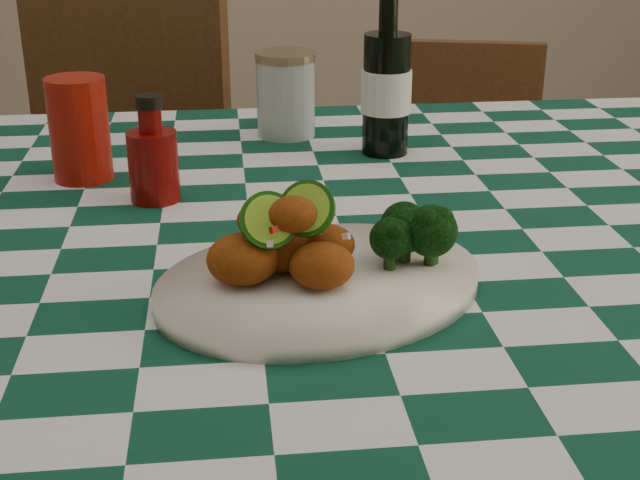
{
  "coord_description": "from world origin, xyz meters",
  "views": [
    {
      "loc": [
        -0.03,
        -0.97,
        1.16
      ],
      "look_at": [
        0.06,
        -0.2,
        0.84
      ],
      "focal_mm": 50.0,
      "sensor_mm": 36.0,
      "label": 1
    }
  ],
  "objects_px": {
    "mason_jar": "(286,94)",
    "beer_bottle": "(387,70)",
    "fried_chicken_pile": "(292,237)",
    "red_tumbler": "(79,129)",
    "wooden_chair_left": "(90,229)",
    "plate": "(320,284)",
    "wooden_chair_right": "(447,247)",
    "ketchup_bottle": "(152,149)"
  },
  "relations": [
    {
      "from": "mason_jar",
      "to": "beer_bottle",
      "type": "xyz_separation_m",
      "value": [
        0.13,
        -0.11,
        0.06
      ]
    },
    {
      "from": "fried_chicken_pile",
      "to": "mason_jar",
      "type": "bearing_deg",
      "value": 86.19
    },
    {
      "from": "red_tumbler",
      "to": "wooden_chair_left",
      "type": "bearing_deg",
      "value": 99.12
    },
    {
      "from": "plate",
      "to": "beer_bottle",
      "type": "bearing_deg",
      "value": 72.12
    },
    {
      "from": "wooden_chair_left",
      "to": "wooden_chair_right",
      "type": "bearing_deg",
      "value": 23.7
    },
    {
      "from": "fried_chicken_pile",
      "to": "red_tumbler",
      "type": "bearing_deg",
      "value": 123.1
    },
    {
      "from": "beer_bottle",
      "to": "wooden_chair_left",
      "type": "relative_size",
      "value": 0.24
    },
    {
      "from": "mason_jar",
      "to": "wooden_chair_right",
      "type": "relative_size",
      "value": 0.15
    },
    {
      "from": "mason_jar",
      "to": "beer_bottle",
      "type": "height_order",
      "value": "beer_bottle"
    },
    {
      "from": "fried_chicken_pile",
      "to": "ketchup_bottle",
      "type": "bearing_deg",
      "value": 117.42
    },
    {
      "from": "mason_jar",
      "to": "wooden_chair_right",
      "type": "distance_m",
      "value": 0.7
    },
    {
      "from": "fried_chicken_pile",
      "to": "wooden_chair_left",
      "type": "distance_m",
      "value": 1.05
    },
    {
      "from": "ketchup_bottle",
      "to": "mason_jar",
      "type": "relative_size",
      "value": 1.04
    },
    {
      "from": "red_tumbler",
      "to": "wooden_chair_right",
      "type": "relative_size",
      "value": 0.16
    },
    {
      "from": "plate",
      "to": "fried_chicken_pile",
      "type": "bearing_deg",
      "value": 180.0
    },
    {
      "from": "red_tumbler",
      "to": "wooden_chair_right",
      "type": "distance_m",
      "value": 0.98
    },
    {
      "from": "fried_chicken_pile",
      "to": "wooden_chair_left",
      "type": "xyz_separation_m",
      "value": [
        -0.33,
        0.93,
        -0.35
      ]
    },
    {
      "from": "beer_bottle",
      "to": "wooden_chair_right",
      "type": "distance_m",
      "value": 0.75
    },
    {
      "from": "beer_bottle",
      "to": "wooden_chair_left",
      "type": "xyz_separation_m",
      "value": [
        -0.5,
        0.49,
        -0.41
      ]
    },
    {
      "from": "mason_jar",
      "to": "wooden_chair_left",
      "type": "height_order",
      "value": "wooden_chair_left"
    },
    {
      "from": "wooden_chair_left",
      "to": "beer_bottle",
      "type": "bearing_deg",
      "value": -22.14
    },
    {
      "from": "ketchup_bottle",
      "to": "fried_chicken_pile",
      "type": "bearing_deg",
      "value": -62.58
    },
    {
      "from": "plate",
      "to": "red_tumbler",
      "type": "relative_size",
      "value": 2.43
    },
    {
      "from": "mason_jar",
      "to": "wooden_chair_right",
      "type": "xyz_separation_m",
      "value": [
        0.37,
        0.4,
        -0.44
      ]
    },
    {
      "from": "red_tumbler",
      "to": "beer_bottle",
      "type": "height_order",
      "value": "beer_bottle"
    },
    {
      "from": "plate",
      "to": "ketchup_bottle",
      "type": "bearing_deg",
      "value": 121.52
    },
    {
      "from": "mason_jar",
      "to": "wooden_chair_right",
      "type": "height_order",
      "value": "mason_jar"
    },
    {
      "from": "beer_bottle",
      "to": "wooden_chair_left",
      "type": "bearing_deg",
      "value": 136.04
    },
    {
      "from": "fried_chicken_pile",
      "to": "wooden_chair_right",
      "type": "bearing_deg",
      "value": 66.78
    },
    {
      "from": "red_tumbler",
      "to": "wooden_chair_left",
      "type": "relative_size",
      "value": 0.14
    },
    {
      "from": "wooden_chair_left",
      "to": "fried_chicken_pile",
      "type": "bearing_deg",
      "value": -48.46
    },
    {
      "from": "beer_bottle",
      "to": "fried_chicken_pile",
      "type": "bearing_deg",
      "value": -110.93
    },
    {
      "from": "ketchup_bottle",
      "to": "wooden_chair_left",
      "type": "bearing_deg",
      "value": 106.12
    },
    {
      "from": "fried_chicken_pile",
      "to": "red_tumbler",
      "type": "relative_size",
      "value": 0.95
    },
    {
      "from": "fried_chicken_pile",
      "to": "mason_jar",
      "type": "height_order",
      "value": "mason_jar"
    },
    {
      "from": "red_tumbler",
      "to": "ketchup_bottle",
      "type": "distance_m",
      "value": 0.14
    },
    {
      "from": "fried_chicken_pile",
      "to": "red_tumbler",
      "type": "xyz_separation_m",
      "value": [
        -0.24,
        0.37,
        0.01
      ]
    },
    {
      "from": "red_tumbler",
      "to": "mason_jar",
      "type": "distance_m",
      "value": 0.33
    },
    {
      "from": "red_tumbler",
      "to": "beer_bottle",
      "type": "xyz_separation_m",
      "value": [
        0.41,
        0.07,
        0.05
      ]
    },
    {
      "from": "ketchup_bottle",
      "to": "beer_bottle",
      "type": "relative_size",
      "value": 0.55
    },
    {
      "from": "wooden_chair_left",
      "to": "wooden_chair_right",
      "type": "distance_m",
      "value": 0.75
    },
    {
      "from": "plate",
      "to": "mason_jar",
      "type": "bearing_deg",
      "value": 88.95
    }
  ]
}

